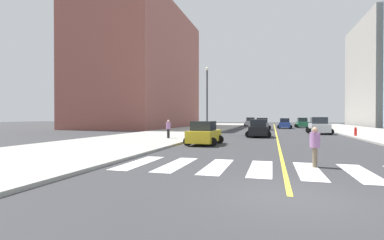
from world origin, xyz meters
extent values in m
plane|color=#333335|center=(0.00, 0.00, 0.00)|extent=(220.00, 220.00, 0.00)
cube|color=#9E9B93|center=(-12.20, 20.00, 0.07)|extent=(10.00, 120.00, 0.15)
cube|color=silver|center=(-6.30, 4.00, 0.01)|extent=(0.90, 4.00, 0.01)
cube|color=silver|center=(-4.50, 4.00, 0.01)|extent=(0.90, 4.00, 0.01)
cube|color=silver|center=(-2.70, 4.00, 0.01)|extent=(0.90, 4.00, 0.01)
cube|color=silver|center=(-0.90, 4.00, 0.01)|extent=(0.90, 4.00, 0.01)
cube|color=silver|center=(0.90, 4.00, 0.01)|extent=(0.90, 4.00, 0.01)
cube|color=silver|center=(2.70, 4.00, 0.01)|extent=(0.90, 4.00, 0.01)
cube|color=yellow|center=(0.00, 40.00, 0.01)|extent=(0.16, 80.00, 0.01)
cube|color=#935046|center=(-26.44, 46.73, 11.94)|extent=(16.00, 32.00, 23.89)
cube|color=slate|center=(-2.02, 40.10, 0.72)|extent=(2.01, 4.39, 0.94)
cube|color=#1E2328|center=(-2.03, 39.84, 1.56)|extent=(1.68, 2.20, 0.79)
cylinder|color=black|center=(-1.00, 41.45, 0.35)|extent=(0.71, 0.23, 0.71)
cylinder|color=black|center=(-3.02, 41.47, 0.35)|extent=(0.71, 0.23, 0.71)
cylinder|color=black|center=(-1.02, 38.74, 0.35)|extent=(0.71, 0.23, 0.71)
cylinder|color=black|center=(-3.04, 38.75, 0.35)|extent=(0.71, 0.23, 0.71)
cube|color=#236B42|center=(5.16, 51.61, 0.72)|extent=(2.11, 4.43, 0.94)
cube|color=#1E2328|center=(5.15, 51.87, 1.56)|extent=(1.73, 2.24, 0.79)
cylinder|color=black|center=(4.19, 50.23, 0.35)|extent=(0.71, 0.25, 0.71)
cylinder|color=black|center=(6.21, 50.29, 0.35)|extent=(0.71, 0.25, 0.71)
cylinder|color=black|center=(4.11, 52.94, 0.35)|extent=(0.71, 0.25, 0.71)
cylinder|color=black|center=(6.13, 53.00, 0.35)|extent=(0.71, 0.25, 0.71)
cube|color=gold|center=(-5.41, 13.19, 0.65)|extent=(1.91, 4.02, 0.85)
cube|color=#1E2328|center=(-5.41, 12.96, 1.42)|extent=(1.57, 2.03, 0.72)
cylinder|color=black|center=(-4.46, 14.40, 0.32)|extent=(0.65, 0.23, 0.64)
cylinder|color=black|center=(-6.29, 14.45, 0.32)|extent=(0.65, 0.23, 0.64)
cylinder|color=black|center=(-4.52, 11.94, 0.32)|extent=(0.65, 0.23, 0.64)
cylinder|color=black|center=(-6.36, 11.99, 0.32)|extent=(0.65, 0.23, 0.64)
cube|color=black|center=(-1.86, 22.77, 0.68)|extent=(1.96, 4.17, 0.89)
cube|color=#1E2328|center=(-1.85, 22.53, 1.47)|extent=(1.62, 2.10, 0.75)
cylinder|color=black|center=(-0.93, 24.08, 0.33)|extent=(0.67, 0.23, 0.67)
cylinder|color=black|center=(-2.84, 24.03, 0.33)|extent=(0.67, 0.23, 0.67)
cylinder|color=black|center=(-0.87, 21.51, 0.33)|extent=(0.67, 0.23, 0.67)
cylinder|color=black|center=(-2.78, 21.47, 0.33)|extent=(0.67, 0.23, 0.67)
cube|color=#2D479E|center=(1.70, 46.46, 0.68)|extent=(2.09, 4.26, 0.89)
cube|color=#1E2328|center=(1.71, 46.71, 1.49)|extent=(1.69, 2.16, 0.76)
cylinder|color=black|center=(0.67, 45.22, 0.34)|extent=(0.69, 0.25, 0.68)
cylinder|color=black|center=(2.60, 45.12, 0.34)|extent=(0.69, 0.25, 0.68)
cylinder|color=black|center=(0.80, 47.80, 0.34)|extent=(0.69, 0.25, 0.68)
cylinder|color=black|center=(2.73, 47.71, 0.34)|extent=(0.69, 0.25, 0.68)
cube|color=silver|center=(5.07, 30.22, 0.76)|extent=(2.22, 4.69, 0.99)
cube|color=#1E2328|center=(5.08, 30.49, 1.65)|extent=(1.83, 2.37, 0.84)
cylinder|color=black|center=(3.96, 28.81, 0.38)|extent=(0.76, 0.26, 0.75)
cylinder|color=black|center=(6.11, 28.75, 0.38)|extent=(0.76, 0.26, 0.75)
cylinder|color=black|center=(4.04, 31.68, 0.38)|extent=(0.76, 0.26, 0.75)
cylinder|color=black|center=(6.18, 31.63, 0.38)|extent=(0.76, 0.26, 0.75)
cube|color=#B7B7BC|center=(-5.19, 58.93, 0.73)|extent=(2.21, 4.53, 0.95)
cube|color=#1E2328|center=(-5.20, 58.67, 1.58)|extent=(1.79, 2.29, 0.80)
cylinder|color=black|center=(-4.10, 60.26, 0.36)|extent=(0.73, 0.26, 0.72)
cylinder|color=black|center=(-6.15, 60.35, 0.36)|extent=(0.73, 0.26, 0.72)
cylinder|color=black|center=(-4.22, 57.51, 0.36)|extent=(0.73, 0.26, 0.72)
cylinder|color=black|center=(-6.27, 57.60, 0.36)|extent=(0.73, 0.26, 0.72)
cylinder|color=brown|center=(1.26, 5.02, 0.41)|extent=(0.19, 0.19, 0.83)
cylinder|color=brown|center=(1.24, 4.85, 0.41)|extent=(0.19, 0.19, 0.83)
cylinder|color=#99669E|center=(1.25, 4.93, 1.14)|extent=(0.41, 0.41, 0.62)
sphere|color=tan|center=(1.25, 4.93, 1.56)|extent=(0.22, 0.22, 0.22)
cylinder|color=black|center=(-9.71, 16.93, 0.56)|extent=(0.19, 0.19, 0.83)
cylinder|color=black|center=(-9.61, 16.80, 0.56)|extent=(0.19, 0.19, 0.83)
cylinder|color=#99669E|center=(-9.66, 16.87, 1.29)|extent=(0.41, 0.41, 0.62)
sphere|color=beige|center=(-9.66, 16.87, 1.71)|extent=(0.22, 0.22, 0.22)
cylinder|color=red|center=(7.83, 25.19, 0.50)|extent=(0.26, 0.26, 0.70)
sphere|color=red|center=(7.83, 25.19, 0.93)|extent=(0.22, 0.22, 0.22)
cylinder|color=#38383D|center=(-8.00, 25.68, 3.93)|extent=(0.20, 0.20, 7.56)
sphere|color=silver|center=(-8.00, 25.68, 7.86)|extent=(0.44, 0.44, 0.44)
camera|label=1|loc=(-0.46, -7.90, 2.09)|focal=26.86mm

